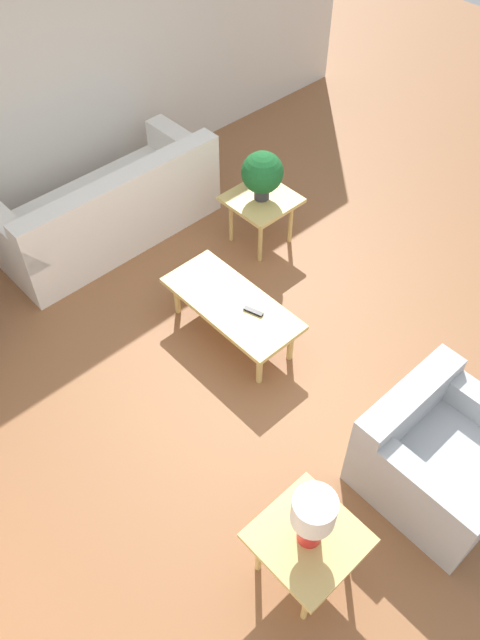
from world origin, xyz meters
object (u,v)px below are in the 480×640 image
potted_plant (262,173)px  table_lamp (313,516)px  side_table_plant (261,204)px  sofa (110,210)px  side_table_lamp (308,542)px  armchair (438,456)px  coffee_table (232,305)px

potted_plant → table_lamp: bearing=140.8°
side_table_plant → sofa: bearing=44.4°
table_lamp → side_table_plant: bearing=-39.2°
side_table_lamp → sofa: bearing=-16.1°
side_table_lamp → table_lamp: size_ratio=1.30×
armchair → coffee_table: (1.89, 0.12, 0.06)m
sofa → side_table_plant: sofa is taller
sofa → side_table_lamp: bearing=73.8°
side_table_plant → potted_plant: 0.33m
sofa → table_lamp: table_lamp is taller
coffee_table → side_table_lamp: size_ratio=2.05×
side_table_lamp → potted_plant: (2.42, -1.97, 0.33)m
sofa → coffee_table: size_ratio=1.76×
side_table_plant → table_lamp: size_ratio=1.30×
sofa → coffee_table: bearing=89.7°
table_lamp → sofa: bearing=-16.1°
table_lamp → armchair: bearing=-98.2°
table_lamp → coffee_table: bearing=-29.6°
sofa → side_table_lamp: (-3.42, 0.99, 0.13)m
side_table_lamp → side_table_plant: bearing=-39.2°
potted_plant → table_lamp: size_ratio=1.04×
coffee_table → side_table_lamp: bearing=150.4°
coffee_table → table_lamp: bearing=150.4°
coffee_table → table_lamp: table_lamp is taller
side_table_plant → side_table_lamp: same height
sofa → armchair: sofa is taller
armchair → table_lamp: bearing=171.9°
side_table_lamp → potted_plant: size_ratio=1.26×
side_table_plant → potted_plant: size_ratio=1.26×
armchair → coffee_table: armchair is taller
side_table_plant → side_table_lamp: bearing=140.8°
potted_plant → table_lamp: potted_plant is taller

